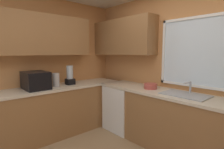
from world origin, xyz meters
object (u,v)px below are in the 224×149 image
(kettle, at_px, (56,80))
(bowl, at_px, (151,86))
(sink_assembly, at_px, (185,94))
(microwave, at_px, (36,80))
(blender_appliance, at_px, (70,76))
(dishwasher, at_px, (124,108))

(kettle, relative_size, bowl, 1.12)
(sink_assembly, height_order, bowl, sink_assembly)
(microwave, relative_size, bowl, 2.22)
(blender_appliance, bearing_deg, kettle, -86.03)
(dishwasher, xyz_separation_m, blender_appliance, (-0.66, -0.79, 0.63))
(dishwasher, height_order, kettle, kettle)
(kettle, bearing_deg, bowl, 41.85)
(dishwasher, bearing_deg, kettle, -120.66)
(microwave, distance_m, kettle, 0.34)
(bowl, bearing_deg, kettle, -138.15)
(bowl, bearing_deg, blender_appliance, -146.88)
(dishwasher, bearing_deg, microwave, -114.91)
(microwave, xyz_separation_m, kettle, (0.02, 0.34, -0.02))
(microwave, xyz_separation_m, blender_appliance, (0.00, 0.63, 0.02))
(dishwasher, relative_size, blender_appliance, 2.35)
(blender_appliance, bearing_deg, dishwasher, 50.16)
(kettle, height_order, sink_assembly, kettle)
(sink_assembly, height_order, blender_appliance, blender_appliance)
(sink_assembly, distance_m, bowl, 0.60)
(microwave, bearing_deg, blender_appliance, 90.00)
(kettle, bearing_deg, dishwasher, 59.34)
(bowl, relative_size, blender_appliance, 0.60)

